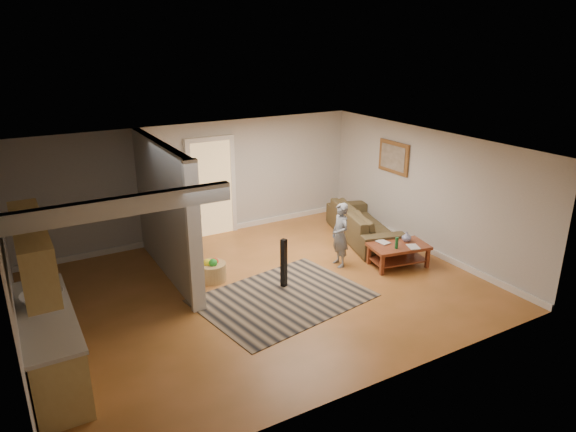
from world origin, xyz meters
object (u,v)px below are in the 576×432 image
object	(u,v)px
speaker_right	(179,245)
child	(339,265)
speaker_left	(284,263)
toddler	(179,245)
tv_console	(188,231)
toy_basket	(212,271)
coffee_table	(399,249)
sofa	(363,238)

from	to	relation	value
speaker_right	child	bearing A→B (deg)	-25.05
speaker_left	toddler	distance (m)	2.98
tv_console	toy_basket	size ratio (longest dim) A/B	2.69
toy_basket	toddler	xyz separation A→B (m)	(0.00, 1.90, -0.19)
coffee_table	speaker_left	world-z (taller)	speaker_left
coffee_table	tv_console	world-z (taller)	tv_console
toy_basket	speaker_left	bearing A→B (deg)	-40.96
sofa	speaker_left	distance (m)	2.90
child	toddler	bearing A→B (deg)	-130.06
coffee_table	toy_basket	distance (m)	3.57
coffee_table	toy_basket	size ratio (longest dim) A/B	2.40
tv_console	speaker_left	world-z (taller)	tv_console
child	toddler	distance (m)	3.47
sofa	coffee_table	xyz separation A→B (m)	(-0.28, -1.45, 0.34)
sofa	toy_basket	xyz separation A→B (m)	(-3.64, -0.25, 0.19)
sofa	toddler	bearing A→B (deg)	81.11
coffee_table	toddler	bearing A→B (deg)	137.26
speaker_right	child	distance (m)	3.12
sofa	speaker_right	bearing A→B (deg)	96.03
coffee_table	speaker_right	distance (m)	4.22
sofa	speaker_right	world-z (taller)	speaker_right
sofa	tv_console	xyz separation A→B (m)	(-3.78, 0.56, 0.73)
sofa	toy_basket	size ratio (longest dim) A/B	4.74
child	speaker_right	bearing A→B (deg)	-113.09
sofa	coffee_table	size ratio (longest dim) A/B	1.97
tv_console	toddler	world-z (taller)	tv_console
sofa	toddler	distance (m)	3.99
coffee_table	speaker_left	bearing A→B (deg)	172.07
speaker_right	toy_basket	xyz separation A→B (m)	(0.30, -0.91, -0.25)
sofa	speaker_left	world-z (taller)	speaker_left
speaker_left	child	size ratio (longest dim) A/B	0.72
tv_console	speaker_right	xyz separation A→B (m)	(-0.16, 0.11, -0.29)
speaker_left	sofa	bearing A→B (deg)	0.22
sofa	tv_console	size ratio (longest dim) A/B	1.76
speaker_left	toddler	size ratio (longest dim) A/B	1.13
coffee_table	tv_console	distance (m)	4.05
speaker_right	toy_basket	bearing A→B (deg)	-66.84
tv_console	toddler	distance (m)	1.33
coffee_table	child	bearing A→B (deg)	149.69
speaker_right	speaker_left	bearing A→B (deg)	-49.01
sofa	toddler	world-z (taller)	toddler
sofa	tv_console	world-z (taller)	tv_console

